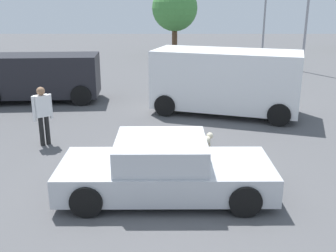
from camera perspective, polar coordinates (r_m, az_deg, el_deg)
The scene contains 7 objects.
ground_plane at distance 8.81m, azimuth -0.06°, elevation -9.35°, with size 80.00×80.00×0.00m, color #515154.
sedan_foreground at distance 8.45m, azimuth -0.24°, elevation -6.21°, with size 4.45×1.99×1.26m.
dog at distance 11.07m, azimuth 5.73°, elevation -2.02°, with size 0.45×0.60×0.44m.
van_white at distance 14.52m, azimuth 8.49°, elevation 6.50°, with size 5.51×3.55×2.27m.
suv_dark at distance 17.00m, azimuth -17.50°, elevation 6.85°, with size 4.76×2.29×1.87m.
pedestrian at distance 11.73m, azimuth -17.18°, elevation 2.10°, with size 0.47×0.43×1.69m.
tree_back_left at distance 29.41m, azimuth 1.25°, elevation 16.43°, with size 3.22×3.22×4.94m.
Camera 1 is at (0.05, -7.84, 4.02)m, focal length 42.76 mm.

